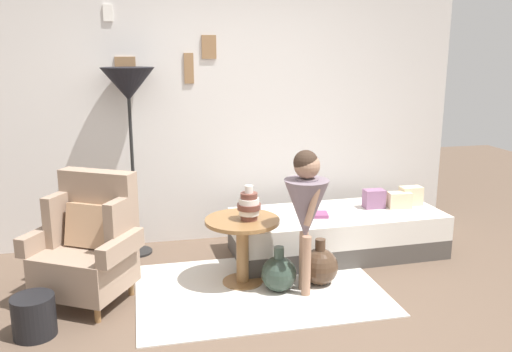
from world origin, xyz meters
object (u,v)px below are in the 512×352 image
book_on_daybed (315,215)px  demijohn_far (320,266)px  vase_striped (249,206)px  person_child (306,204)px  demijohn_near (279,273)px  armchair (89,245)px  magazine_basket (34,316)px  side_table (242,237)px  floor_lamp (128,90)px  daybed (337,233)px

book_on_daybed → demijohn_far: size_ratio=0.57×
vase_striped → demijohn_far: bearing=-12.3°
person_child → demijohn_near: person_child is taller
armchair → demijohn_near: armchair is taller
magazine_basket → side_table: bearing=18.3°
floor_lamp → daybed: bearing=-13.0°
demijohn_near → person_child: bearing=-24.6°
vase_striped → armchair: bearing=180.0°
armchair → demijohn_far: 1.80m
side_table → demijohn_near: (0.25, -0.20, -0.25)m
vase_striped → person_child: 0.47m
demijohn_far → person_child: bearing=-142.1°
armchair → vase_striped: size_ratio=3.48×
vase_striped → person_child: person_child is taller
side_table → person_child: bearing=-33.2°
armchair → demijohn_near: 1.46m
demijohn_far → book_on_daybed: bearing=75.5°
demijohn_near → demijohn_far: (0.35, 0.05, 0.01)m
demijohn_near → daybed: bearing=41.6°
armchair → daybed: bearing=12.6°
side_table → book_on_daybed: side_table is taller
demijohn_near → demijohn_far: size_ratio=0.95×
vase_striped → demijohn_far: 0.76m
vase_striped → magazine_basket: size_ratio=1.00×
daybed → side_table: bearing=-155.4°
daybed → book_on_daybed: (-0.24, -0.07, 0.22)m
side_table → demijohn_far: 0.67m
floor_lamp → demijohn_near: floor_lamp is taller
demijohn_far → magazine_basket: bearing=-170.6°
daybed → side_table: 1.10m
side_table → demijohn_near: size_ratio=1.63×
armchair → demijohn_near: (1.42, -0.17, -0.29)m
floor_lamp → demijohn_far: (1.44, -1.02, -1.35)m
floor_lamp → person_child: size_ratio=1.50×
side_table → daybed: bearing=24.6°
vase_striped → person_child: (0.39, -0.25, 0.06)m
side_table → demijohn_far: side_table is taller
floor_lamp → demijohn_far: size_ratio=4.44×
book_on_daybed → side_table: bearing=-152.8°
demijohn_near → demijohn_far: 0.36m
armchair → person_child: size_ratio=0.85×
floor_lamp → book_on_daybed: size_ratio=7.74×
armchair → demijohn_far: size_ratio=2.53×
magazine_basket → floor_lamp: bearing=63.8°
side_table → floor_lamp: floor_lamp is taller
demijohn_near → armchair: bearing=173.2°
vase_striped → side_table: bearing=147.6°
book_on_daybed → demijohn_near: book_on_daybed is taller
vase_striped → book_on_daybed: 0.84m
demijohn_far → floor_lamp: bearing=144.6°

